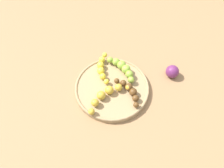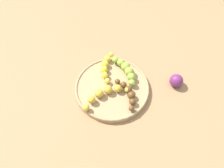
{
  "view_description": "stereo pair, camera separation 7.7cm",
  "coord_description": "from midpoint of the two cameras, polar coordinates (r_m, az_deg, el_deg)",
  "views": [
    {
      "loc": [
        -0.42,
        0.07,
        0.68
      ],
      "look_at": [
        0.0,
        0.0,
        0.04
      ],
      "focal_mm": 33.11,
      "sensor_mm": 36.0,
      "label": 1
    },
    {
      "loc": [
        -0.43,
        -0.01,
        0.68
      ],
      "look_at": [
        0.0,
        0.0,
        0.04
      ],
      "focal_mm": 33.11,
      "sensor_mm": 36.0,
      "label": 2
    }
  ],
  "objects": [
    {
      "name": "fruit_bowl",
      "position": [
        0.79,
        2.78,
        -1.24
      ],
      "size": [
        0.28,
        0.28,
        0.02
      ],
      "color": "#A08259",
      "rests_on": "ground_plane"
    },
    {
      "name": "banana_overripe",
      "position": [
        0.76,
        7.39,
        -2.7
      ],
      "size": [
        0.13,
        0.08,
        0.03
      ],
      "rotation": [
        0.0,
        0.0,
        5.12
      ],
      "color": "#593819",
      "rests_on": "fruit_bowl"
    },
    {
      "name": "ground_plane",
      "position": [
        0.8,
        2.74,
        -1.71
      ],
      "size": [
        2.4,
        2.4,
        0.0
      ],
      "primitive_type": "plane",
      "color": "#936D47"
    },
    {
      "name": "banana_green",
      "position": [
        0.82,
        6.64,
        3.78
      ],
      "size": [
        0.14,
        0.09,
        0.04
      ],
      "rotation": [
        0.0,
        0.0,
        5.23
      ],
      "color": "#8CAD38",
      "rests_on": "fruit_bowl"
    },
    {
      "name": "banana_yellow",
      "position": [
        0.82,
        0.96,
        4.61
      ],
      "size": [
        0.15,
        0.05,
        0.03
      ],
      "rotation": [
        0.0,
        0.0,
        1.47
      ],
      "color": "yellow",
      "rests_on": "fruit_bowl"
    },
    {
      "name": "banana_spotted",
      "position": [
        0.75,
        0.89,
        -2.85
      ],
      "size": [
        0.11,
        0.17,
        0.03
      ],
      "rotation": [
        0.0,
        0.0,
        0.48
      ],
      "color": "gold",
      "rests_on": "fruit_bowl"
    },
    {
      "name": "plum_purple",
      "position": [
        0.84,
        19.86,
        0.69
      ],
      "size": [
        0.05,
        0.05,
        0.05
      ],
      "primitive_type": "sphere",
      "color": "#662659",
      "rests_on": "ground_plane"
    }
  ]
}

